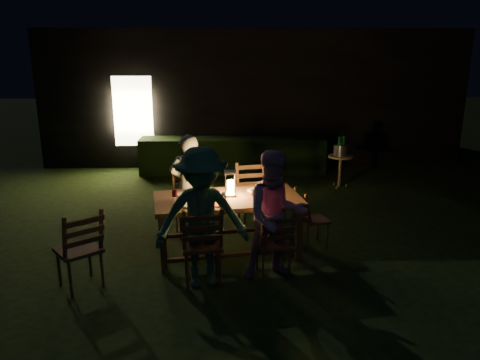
{
  "coord_description": "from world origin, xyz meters",
  "views": [
    {
      "loc": [
        -0.64,
        -6.72,
        2.79
      ],
      "look_at": [
        -0.45,
        -0.42,
        0.99
      ],
      "focal_mm": 35.0,
      "sensor_mm": 36.0,
      "label": 1
    }
  ],
  "objects_px": {
    "person_house_side": "(189,185)",
    "person_opp_left": "(202,218)",
    "ice_bucket": "(341,150)",
    "chair_near_left": "(202,258)",
    "bottle_bucket_a": "(339,148)",
    "side_table": "(340,159)",
    "person_opp_right": "(276,216)",
    "bottle_bucket_b": "(343,147)",
    "chair_spare": "(80,263)",
    "chair_end": "(312,228)",
    "lantern": "(230,185)",
    "dining_table": "(228,203)",
    "chair_far_right": "(254,210)",
    "bottle_table": "(209,188)",
    "chair_near_right": "(274,254)",
    "chair_far_left": "(190,216)"
  },
  "relations": [
    {
      "from": "bottle_bucket_a",
      "to": "side_table",
      "type": "bearing_deg",
      "value": 38.66
    },
    {
      "from": "bottle_table",
      "to": "side_table",
      "type": "height_order",
      "value": "bottle_table"
    },
    {
      "from": "lantern",
      "to": "side_table",
      "type": "bearing_deg",
      "value": 53.64
    },
    {
      "from": "chair_near_left",
      "to": "chair_near_right",
      "type": "height_order",
      "value": "chair_near_left"
    },
    {
      "from": "dining_table",
      "to": "chair_end",
      "type": "height_order",
      "value": "chair_end"
    },
    {
      "from": "person_opp_right",
      "to": "person_opp_left",
      "type": "height_order",
      "value": "person_opp_left"
    },
    {
      "from": "chair_near_right",
      "to": "bottle_bucket_a",
      "type": "height_order",
      "value": "bottle_bucket_a"
    },
    {
      "from": "person_opp_left",
      "to": "chair_spare",
      "type": "bearing_deg",
      "value": 172.05
    },
    {
      "from": "person_house_side",
      "to": "chair_near_right",
      "type": "bearing_deg",
      "value": 119.51
    },
    {
      "from": "lantern",
      "to": "bottle_bucket_b",
      "type": "height_order",
      "value": "lantern"
    },
    {
      "from": "chair_far_right",
      "to": "bottle_bucket_a",
      "type": "bearing_deg",
      "value": -141.09
    },
    {
      "from": "person_opp_left",
      "to": "bottle_table",
      "type": "relative_size",
      "value": 6.1
    },
    {
      "from": "chair_far_left",
      "to": "chair_near_left",
      "type": "bearing_deg",
      "value": 83.8
    },
    {
      "from": "person_opp_left",
      "to": "person_house_side",
      "type": "bearing_deg",
      "value": 90.0
    },
    {
      "from": "bottle_table",
      "to": "person_opp_left",
      "type": "bearing_deg",
      "value": -93.98
    },
    {
      "from": "chair_near_left",
      "to": "lantern",
      "type": "height_order",
      "value": "lantern"
    },
    {
      "from": "chair_far_left",
      "to": "chair_spare",
      "type": "distance_m",
      "value": 2.0
    },
    {
      "from": "person_house_side",
      "to": "bottle_bucket_a",
      "type": "relative_size",
      "value": 4.86
    },
    {
      "from": "dining_table",
      "to": "chair_near_left",
      "type": "xyz_separation_m",
      "value": [
        -0.31,
        -0.84,
        -0.42
      ]
    },
    {
      "from": "person_opp_right",
      "to": "bottle_bucket_b",
      "type": "distance_m",
      "value": 4.29
    },
    {
      "from": "chair_far_left",
      "to": "ice_bucket",
      "type": "xyz_separation_m",
      "value": [
        2.88,
        2.45,
        0.48
      ]
    },
    {
      "from": "lantern",
      "to": "ice_bucket",
      "type": "height_order",
      "value": "lantern"
    },
    {
      "from": "chair_near_left",
      "to": "person_opp_right",
      "type": "distance_m",
      "value": 1.03
    },
    {
      "from": "chair_far_left",
      "to": "ice_bucket",
      "type": "distance_m",
      "value": 3.82
    },
    {
      "from": "bottle_bucket_a",
      "to": "ice_bucket",
      "type": "bearing_deg",
      "value": 38.66
    },
    {
      "from": "chair_far_left",
      "to": "side_table",
      "type": "distance_m",
      "value": 3.8
    },
    {
      "from": "side_table",
      "to": "bottle_bucket_a",
      "type": "bearing_deg",
      "value": -141.34
    },
    {
      "from": "chair_near_left",
      "to": "person_house_side",
      "type": "relative_size",
      "value": 0.68
    },
    {
      "from": "ice_bucket",
      "to": "bottle_bucket_a",
      "type": "distance_m",
      "value": 0.08
    },
    {
      "from": "chair_end",
      "to": "person_house_side",
      "type": "xyz_separation_m",
      "value": [
        -1.8,
        0.53,
        0.51
      ]
    },
    {
      "from": "dining_table",
      "to": "chair_far_left",
      "type": "height_order",
      "value": "chair_far_left"
    },
    {
      "from": "person_opp_right",
      "to": "bottle_bucket_b",
      "type": "height_order",
      "value": "person_opp_right"
    },
    {
      "from": "person_opp_left",
      "to": "bottle_bucket_b",
      "type": "xyz_separation_m",
      "value": [
        2.66,
        4.06,
        -0.03
      ]
    },
    {
      "from": "chair_end",
      "to": "side_table",
      "type": "distance_m",
      "value": 3.14
    },
    {
      "from": "chair_far_right",
      "to": "chair_spare",
      "type": "distance_m",
      "value": 2.81
    },
    {
      "from": "ice_bucket",
      "to": "dining_table",
      "type": "bearing_deg",
      "value": -126.34
    },
    {
      "from": "lantern",
      "to": "ice_bucket",
      "type": "relative_size",
      "value": 1.17
    },
    {
      "from": "person_opp_right",
      "to": "ice_bucket",
      "type": "distance_m",
      "value": 4.24
    },
    {
      "from": "chair_spare",
      "to": "bottle_bucket_b",
      "type": "height_order",
      "value": "chair_spare"
    },
    {
      "from": "chair_far_right",
      "to": "ice_bucket",
      "type": "height_order",
      "value": "chair_far_right"
    },
    {
      "from": "person_opp_left",
      "to": "side_table",
      "type": "relative_size",
      "value": 2.56
    },
    {
      "from": "person_house_side",
      "to": "person_opp_left",
      "type": "bearing_deg",
      "value": 90.0
    },
    {
      "from": "dining_table",
      "to": "bottle_bucket_b",
      "type": "relative_size",
      "value": 6.59
    },
    {
      "from": "chair_near_right",
      "to": "bottle_bucket_b",
      "type": "bearing_deg",
      "value": 56.59
    },
    {
      "from": "chair_near_left",
      "to": "person_opp_left",
      "type": "height_order",
      "value": "person_opp_left"
    },
    {
      "from": "ice_bucket",
      "to": "chair_near_left",
      "type": "bearing_deg",
      "value": -123.41
    },
    {
      "from": "bottle_table",
      "to": "ice_bucket",
      "type": "bearing_deg",
      "value": 51.23
    },
    {
      "from": "chair_near_left",
      "to": "chair_spare",
      "type": "height_order",
      "value": "chair_near_left"
    },
    {
      "from": "person_opp_right",
      "to": "side_table",
      "type": "height_order",
      "value": "person_opp_right"
    },
    {
      "from": "chair_end",
      "to": "ice_bucket",
      "type": "relative_size",
      "value": 2.97
    }
  ]
}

